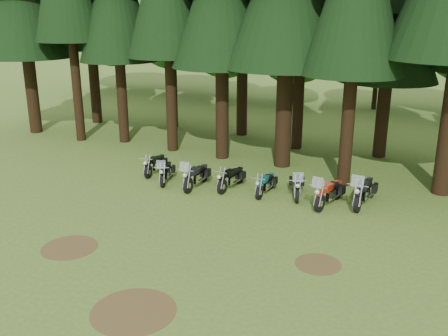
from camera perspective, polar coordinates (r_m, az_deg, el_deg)
The scene contains 17 objects.
ground at distance 16.75m, azimuth -4.89°, elevation -8.34°, with size 120.00×120.00×0.00m, color #436422.
decid_0 at distance 48.52m, azimuth -12.27°, elevation 15.56°, with size 8.00×7.78×10.00m.
decid_1 at distance 45.41m, azimuth -5.57°, elevation 15.67°, with size 7.91×7.69×9.88m.
decid_2 at distance 41.90m, azimuth 0.41°, elevation 14.39°, with size 6.72×6.53×8.40m.
decid_3 at distance 40.09m, azimuth 8.21°, elevation 13.43°, with size 6.12×5.95×7.65m.
decid_4 at distance 39.75m, azimuth 17.60°, elevation 12.57°, with size 5.93×5.76×7.41m.
dirt_patch_0 at distance 17.03m, azimuth -17.24°, elevation -8.66°, with size 1.80×1.80×0.01m, color #4C3D1E.
dirt_patch_1 at distance 15.56m, azimuth 10.69°, elevation -10.73°, with size 1.40×1.40×0.01m, color #4C3D1E.
dirt_patch_2 at distance 13.39m, azimuth -10.29°, elevation -15.80°, with size 2.20×2.20×0.01m, color #4C3D1E.
motorcycle_0 at distance 23.45m, azimuth -7.88°, elevation 0.36°, with size 0.42×2.04×0.83m.
motorcycle_1 at distance 22.22m, azimuth -6.67°, elevation -0.55°, with size 1.01×2.01×1.30m.
motorcycle_2 at distance 21.44m, azimuth -3.21°, elevation -0.99°, with size 0.49×2.30×1.45m.
motorcycle_3 at distance 21.28m, azimuth 0.82°, elevation -1.23°, with size 0.35×2.13×0.87m.
motorcycle_4 at distance 20.74m, azimuth 4.76°, elevation -1.89°, with size 0.30×1.99×0.81m.
motorcycle_5 at distance 20.59m, azimuth 8.34°, elevation -2.04°, with size 0.97×2.12×1.36m.
motorcycle_6 at distance 19.85m, azimuth 11.89°, elevation -2.89°, with size 0.67×2.33×1.47m.
motorcycle_7 at distance 20.21m, azimuth 15.66°, elevation -2.71°, with size 0.47×2.48×1.56m.
Camera 1 is at (7.95, -12.80, 7.31)m, focal length 40.00 mm.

